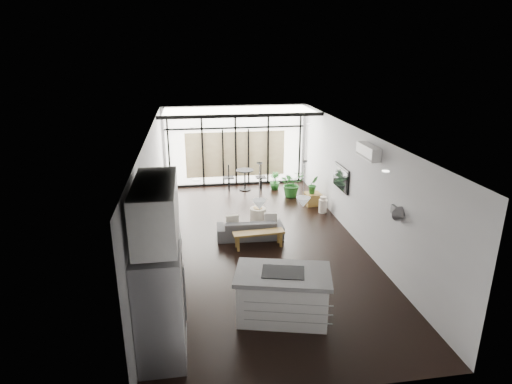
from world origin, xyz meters
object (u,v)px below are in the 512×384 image
object	(u,v)px
fridge	(160,309)
console_bench	(259,239)
sofa	(250,225)
island	(283,295)
pouf	(258,214)
tv	(341,178)
milk_can	(323,204)

from	to	relation	value
fridge	console_bench	world-z (taller)	fridge
fridge	sofa	size ratio (longest dim) A/B	1.08
island	pouf	bearing A→B (deg)	100.52
pouf	fridge	bearing A→B (deg)	-113.60
island	fridge	distance (m)	2.27
pouf	island	bearing A→B (deg)	-93.64
fridge	console_bench	bearing A→B (deg)	60.32
pouf	tv	xyz separation A→B (m)	(2.22, -0.47, 1.12)
tv	milk_can	bearing A→B (deg)	105.22
tv	pouf	bearing A→B (deg)	167.98
sofa	console_bench	world-z (taller)	sofa
fridge	milk_can	size ratio (longest dim) A/B	3.71
fridge	console_bench	distance (m)	4.34
island	console_bench	distance (m)	2.94
fridge	milk_can	distance (m)	7.24
console_bench	milk_can	world-z (taller)	milk_can
island	pouf	distance (m)	4.65
console_bench	milk_can	distance (m)	3.03
sofa	tv	size ratio (longest dim) A/B	1.55
sofa	console_bench	xyz separation A→B (m)	(0.13, -0.59, -0.13)
island	sofa	distance (m)	3.52
milk_can	tv	xyz separation A→B (m)	(0.21, -0.78, 1.05)
island	milk_can	size ratio (longest dim) A/B	3.39
fridge	milk_can	world-z (taller)	fridge
console_bench	tv	bearing A→B (deg)	22.33
tv	sofa	bearing A→B (deg)	-166.16
milk_can	island	bearing A→B (deg)	-115.05
fridge	tv	bearing A→B (deg)	47.13
fridge	milk_can	bearing A→B (deg)	52.58
console_bench	pouf	size ratio (longest dim) A/B	2.77
island	tv	distance (m)	4.93
pouf	tv	bearing A→B (deg)	-12.02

